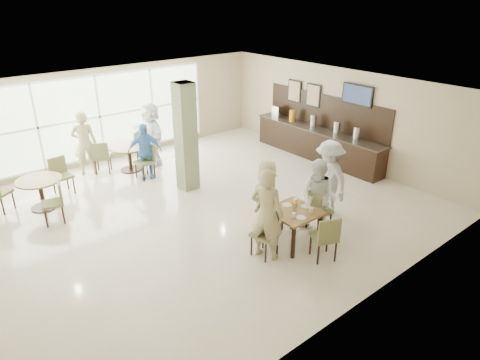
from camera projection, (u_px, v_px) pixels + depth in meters
ground at (202, 208)px, 10.32m from camera, size 10.00×10.00×0.00m
room_shell at (199, 141)px, 9.63m from camera, size 10.00×10.00×10.00m
window_bank at (100, 117)px, 12.60m from camera, size 7.00×0.04×7.00m
column at (186, 137)px, 10.83m from camera, size 0.45×0.45×2.80m
main_table at (294, 215)px, 8.65m from camera, size 0.95×0.95×0.75m
round_table_left at (40, 187)px, 10.11m from camera, size 1.04×1.04×0.75m
round_table_right at (129, 151)px, 12.27m from camera, size 1.14×1.14×0.75m
chairs_main_table at (295, 222)px, 8.74m from camera, size 2.09×1.99×0.95m
chairs_table_left at (38, 190)px, 10.13m from camera, size 2.03×1.94×0.95m
chairs_table_right at (131, 155)px, 12.30m from camera, size 1.97×1.69×0.95m
tabletop_clutter at (295, 208)px, 8.59m from camera, size 0.77×0.75×0.21m
buffet_counter at (317, 141)px, 13.18m from camera, size 0.64×4.70×1.95m
wall_tv at (357, 95)px, 11.89m from camera, size 0.06×1.00×0.58m
framed_art_a at (313, 95)px, 13.14m from camera, size 0.05×0.55×0.70m
framed_art_b at (295, 91)px, 13.71m from camera, size 0.05×0.55×0.70m
teen_left at (267, 214)px, 8.10m from camera, size 0.67×0.80×1.87m
teen_far at (267, 194)px, 9.24m from camera, size 0.86×0.68×1.56m
teen_right at (319, 198)px, 8.95m from camera, size 0.84×0.96×1.67m
teen_standing at (329, 178)px, 9.74m from camera, size 0.91×1.28×1.79m
adult_a at (145, 151)px, 11.70m from camera, size 1.05×0.84×1.56m
adult_b at (151, 134)px, 12.62m from camera, size 0.84×1.77×1.86m
adult_standing at (85, 143)px, 11.89m from camera, size 0.79×0.67×1.83m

